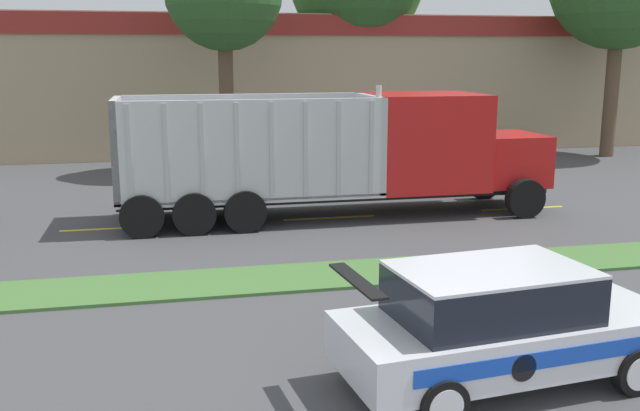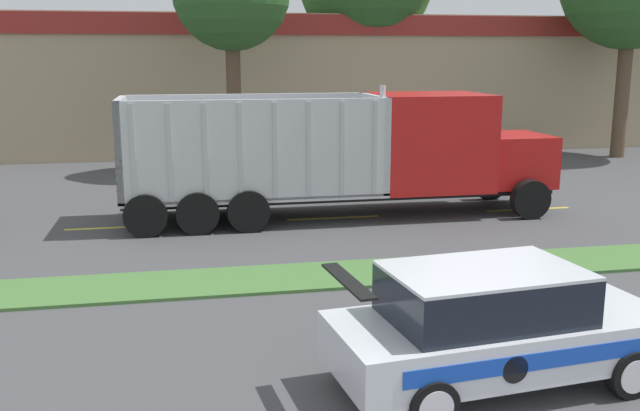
# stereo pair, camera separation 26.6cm
# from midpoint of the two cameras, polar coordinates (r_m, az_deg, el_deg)

# --- Properties ---
(grass_verge) EXTENTS (120.00, 1.64, 0.06)m
(grass_verge) POSITION_cam_midpoint_polar(r_m,az_deg,el_deg) (13.52, 1.29, -5.61)
(grass_verge) COLOR #477538
(grass_verge) RESTS_ON ground_plane
(centre_line_3) EXTENTS (2.40, 0.14, 0.01)m
(centre_line_3) POSITION_cam_midpoint_polar(r_m,az_deg,el_deg) (17.94, -15.59, -1.71)
(centre_line_3) COLOR yellow
(centre_line_3) RESTS_ON ground_plane
(centre_line_4) EXTENTS (2.40, 0.14, 0.01)m
(centre_line_4) POSITION_cam_midpoint_polar(r_m,az_deg,el_deg) (18.30, 1.50, -0.99)
(centre_line_4) COLOR yellow
(centre_line_4) RESTS_ON ground_plane
(centre_line_5) EXTENTS (2.40, 0.14, 0.01)m
(centre_line_5) POSITION_cam_midpoint_polar(r_m,az_deg,el_deg) (20.16, 16.66, -0.28)
(centre_line_5) COLOR yellow
(centre_line_5) RESTS_ON ground_plane
(dump_truck_mid) EXTENTS (11.12, 2.80, 3.39)m
(dump_truck_mid) POSITION_cam_midpoint_polar(r_m,az_deg,el_deg) (18.56, 5.57, 4.08)
(dump_truck_mid) COLOR black
(dump_truck_mid) RESTS_ON ground_plane
(rally_car) EXTENTS (4.45, 2.20, 1.58)m
(rally_car) POSITION_cam_midpoint_polar(r_m,az_deg,el_deg) (9.36, 14.56, -9.23)
(rally_car) COLOR silver
(rally_car) RESTS_ON ground_plane
(store_building_backdrop) EXTENTS (37.15, 12.10, 5.72)m
(store_building_backdrop) POSITION_cam_midpoint_polar(r_m,az_deg,el_deg) (35.48, 0.97, 9.98)
(store_building_backdrop) COLOR tan
(store_building_backdrop) RESTS_ON ground_plane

